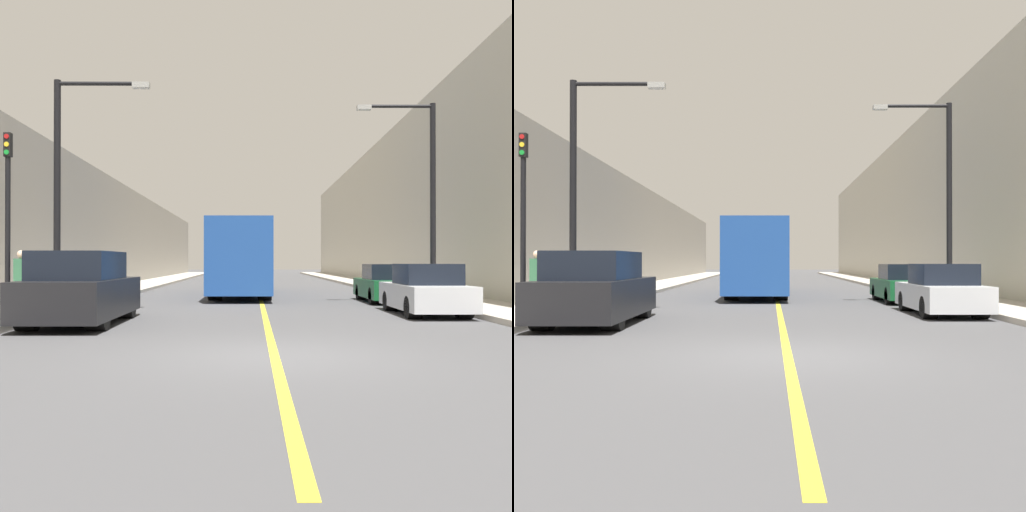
% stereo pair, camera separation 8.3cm
% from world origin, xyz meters
% --- Properties ---
extents(ground_plane, '(200.00, 200.00, 0.00)m').
position_xyz_m(ground_plane, '(0.00, 0.00, 0.00)').
color(ground_plane, '#474749').
extents(sidewalk_left, '(2.66, 72.00, 0.16)m').
position_xyz_m(sidewalk_left, '(-7.09, 30.00, 0.08)').
color(sidewalk_left, '#B2AA9E').
rests_on(sidewalk_left, ground).
extents(sidewalk_right, '(2.66, 72.00, 0.16)m').
position_xyz_m(sidewalk_right, '(7.09, 30.00, 0.08)').
color(sidewalk_right, '#B2AA9E').
rests_on(sidewalk_right, ground).
extents(building_row_left, '(4.00, 72.00, 6.40)m').
position_xyz_m(building_row_left, '(-10.43, 30.00, 3.20)').
color(building_row_left, gray).
rests_on(building_row_left, ground).
extents(building_row_right, '(4.00, 72.00, 9.92)m').
position_xyz_m(building_row_right, '(10.43, 30.00, 4.96)').
color(building_row_right, '#B7B2A3').
rests_on(building_row_right, ground).
extents(road_center_line, '(0.16, 72.00, 0.01)m').
position_xyz_m(road_center_line, '(0.00, 30.00, 0.00)').
color(road_center_line, gold).
rests_on(road_center_line, ground).
extents(bus, '(2.52, 11.62, 3.22)m').
position_xyz_m(bus, '(-0.85, 17.54, 1.72)').
color(bus, '#1E4793').
rests_on(bus, ground).
extents(parked_suv_left, '(2.00, 4.88, 1.80)m').
position_xyz_m(parked_suv_left, '(-4.60, 4.95, 0.84)').
color(parked_suv_left, black).
rests_on(parked_suv_left, ground).
extents(car_right_near, '(1.77, 4.28, 1.48)m').
position_xyz_m(car_right_near, '(4.69, 7.55, 0.67)').
color(car_right_near, silver).
rests_on(car_right_near, ground).
extents(car_right_mid, '(1.78, 4.25, 1.45)m').
position_xyz_m(car_right_mid, '(4.75, 12.85, 0.66)').
color(car_right_mid, '#145128').
rests_on(car_right_mid, ground).
extents(street_lamp_left, '(2.80, 0.24, 6.70)m').
position_xyz_m(street_lamp_left, '(-5.78, 7.62, 4.05)').
color(street_lamp_left, black).
rests_on(street_lamp_left, sidewalk_left).
extents(street_lamp_right, '(2.80, 0.24, 7.01)m').
position_xyz_m(street_lamp_right, '(5.79, 11.28, 4.21)').
color(street_lamp_right, black).
rests_on(street_lamp_right, sidewalk_right).
extents(traffic_light, '(0.16, 0.18, 4.34)m').
position_xyz_m(traffic_light, '(-5.96, 3.85, 2.52)').
color(traffic_light, black).
rests_on(traffic_light, sidewalk_left).
extents(pedestrian, '(0.38, 0.24, 1.72)m').
position_xyz_m(pedestrian, '(-7.09, 7.58, 1.05)').
color(pedestrian, navy).
rests_on(pedestrian, sidewalk_left).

